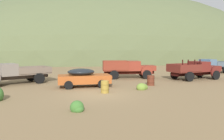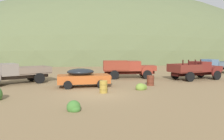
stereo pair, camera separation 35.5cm
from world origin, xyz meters
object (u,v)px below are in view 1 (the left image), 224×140
at_px(car_oxide_orange, 86,77).
at_px(truck_rust_red, 132,69).
at_px(truck_primer_gray, 8,74).
at_px(truck_oxblood, 198,70).
at_px(oil_drum_by_truck, 105,87).
at_px(oil_drum_spare, 151,80).
at_px(truck_chalk_blue, 208,66).

xyz_separation_m(car_oxide_orange, truck_rust_red, (6.34, 4.04, 0.19)).
bearing_deg(truck_primer_gray, truck_oxblood, 152.64).
bearing_deg(car_oxide_orange, truck_oxblood, 11.41).
xyz_separation_m(truck_rust_red, truck_oxblood, (6.15, -3.38, -0.01)).
relative_size(oil_drum_by_truck, oil_drum_spare, 1.02).
xyz_separation_m(truck_primer_gray, truck_chalk_blue, (24.08, 1.13, 0.01)).
bearing_deg(truck_primer_gray, oil_drum_by_truck, 116.52).
bearing_deg(truck_chalk_blue, car_oxide_orange, 8.07).
height_order(car_oxide_orange, truck_chalk_blue, truck_chalk_blue).
xyz_separation_m(oil_drum_by_truck, oil_drum_spare, (4.96, 1.90, -0.01)).
xyz_separation_m(car_oxide_orange, oil_drum_spare, (5.55, -1.27, -0.38)).
distance_m(truck_primer_gray, car_oxide_orange, 7.18).
relative_size(truck_primer_gray, truck_chalk_blue, 1.09).
relative_size(truck_rust_red, truck_chalk_blue, 0.99).
relative_size(truck_chalk_blue, oil_drum_spare, 6.98).
height_order(truck_chalk_blue, oil_drum_spare, truck_chalk_blue).
distance_m(truck_rust_red, oil_drum_spare, 5.40).
relative_size(truck_primer_gray, truck_rust_red, 1.10).
bearing_deg(oil_drum_spare, truck_rust_red, 81.54).
bearing_deg(car_oxide_orange, oil_drum_spare, -4.56).
distance_m(truck_rust_red, truck_chalk_blue, 11.58).
xyz_separation_m(truck_primer_gray, truck_rust_red, (12.52, 0.39, 0.01)).
height_order(truck_rust_red, truck_chalk_blue, truck_rust_red).
bearing_deg(truck_oxblood, truck_primer_gray, 168.68).
distance_m(car_oxide_orange, oil_drum_spare, 5.71).
height_order(car_oxide_orange, oil_drum_by_truck, car_oxide_orange).
xyz_separation_m(truck_rust_red, oil_drum_spare, (-0.79, -5.31, -0.57)).
bearing_deg(truck_oxblood, truck_rust_red, 148.98).
distance_m(truck_primer_gray, truck_oxblood, 18.91).
height_order(truck_chalk_blue, oil_drum_by_truck, truck_chalk_blue).
bearing_deg(car_oxide_orange, oil_drum_by_truck, -71.07).
xyz_separation_m(truck_primer_gray, oil_drum_by_truck, (6.77, -6.82, -0.55)).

